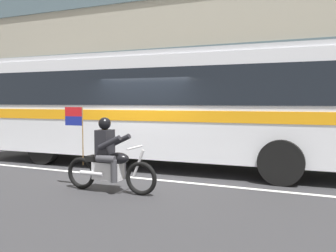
{
  "coord_description": "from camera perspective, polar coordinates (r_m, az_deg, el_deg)",
  "views": [
    {
      "loc": [
        4.34,
        -8.41,
        1.9
      ],
      "look_at": [
        0.67,
        -0.02,
        1.27
      ],
      "focal_mm": 38.69,
      "sensor_mm": 36.0,
      "label": 1
    }
  ],
  "objects": [
    {
      "name": "ground_plane",
      "position": [
        9.65,
        -3.62,
        -7.44
      ],
      "size": [
        60.0,
        60.0,
        0.0
      ],
      "primitive_type": "plane",
      "color": "#2B2B2D"
    },
    {
      "name": "transit_bus",
      "position": [
        10.46,
        0.3,
        3.82
      ],
      "size": [
        11.87,
        2.96,
        3.22
      ],
      "color": "silver",
      "rests_on": "ground_plane"
    },
    {
      "name": "sidewalk_curb",
      "position": [
        14.31,
        5.79,
        -3.44
      ],
      "size": [
        28.0,
        3.8,
        0.15
      ],
      "primitive_type": "cube",
      "color": "gray",
      "rests_on": "ground_plane"
    },
    {
      "name": "lane_center_stripe",
      "position": [
        9.14,
        -5.36,
        -8.08
      ],
      "size": [
        26.6,
        0.14,
        0.01
      ],
      "primitive_type": "cube",
      "color": "silver",
      "rests_on": "ground_plane"
    },
    {
      "name": "motorcycle_with_rider",
      "position": [
        7.69,
        -9.3,
        -5.36
      ],
      "size": [
        2.2,
        0.64,
        1.78
      ],
      "color": "black",
      "rests_on": "ground_plane"
    },
    {
      "name": "office_building_facade",
      "position": [
        16.72,
        8.41,
        15.4
      ],
      "size": [
        28.0,
        0.89,
        10.47
      ],
      "color": "gray",
      "rests_on": "ground_plane"
    }
  ]
}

